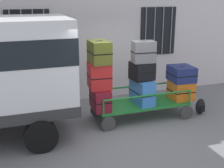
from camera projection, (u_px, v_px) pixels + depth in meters
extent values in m
plane|color=slate|center=(118.00, 127.00, 7.49)|extent=(40.00, 40.00, 0.00)
cube|color=silver|center=(89.00, 17.00, 8.98)|extent=(12.00, 0.30, 5.00)
cube|color=black|center=(28.00, 37.00, 8.41)|extent=(1.20, 0.04, 1.50)
cylinder|color=gray|center=(11.00, 38.00, 8.23)|extent=(0.03, 0.03, 1.50)
cylinder|color=gray|center=(23.00, 38.00, 8.32)|extent=(0.03, 0.03, 1.50)
cylinder|color=gray|center=(34.00, 37.00, 8.42)|extent=(0.03, 0.03, 1.50)
cylinder|color=gray|center=(45.00, 36.00, 8.51)|extent=(0.03, 0.03, 1.50)
cube|color=black|center=(158.00, 31.00, 9.67)|extent=(1.20, 0.04, 1.50)
cylinder|color=gray|center=(146.00, 32.00, 9.49)|extent=(0.03, 0.03, 1.50)
cylinder|color=gray|center=(154.00, 32.00, 9.59)|extent=(0.03, 0.03, 1.50)
cylinder|color=gray|center=(163.00, 31.00, 9.68)|extent=(0.03, 0.03, 1.50)
cylinder|color=gray|center=(171.00, 31.00, 9.78)|extent=(0.03, 0.03, 1.50)
cylinder|color=black|center=(41.00, 136.00, 6.26)|extent=(0.70, 0.22, 0.70)
cube|color=#1E722D|center=(141.00, 104.00, 7.97)|extent=(2.44, 0.91, 0.05)
cylinder|color=#383838|center=(186.00, 112.00, 7.94)|extent=(0.36, 0.06, 0.36)
cylinder|color=#383838|center=(168.00, 101.00, 8.80)|extent=(0.36, 0.06, 0.36)
cylinder|color=#383838|center=(108.00, 124.00, 7.26)|extent=(0.36, 0.06, 0.36)
cylinder|color=#383838|center=(97.00, 110.00, 8.12)|extent=(0.36, 0.06, 0.36)
cylinder|color=#1E722D|center=(190.00, 97.00, 7.91)|extent=(0.04, 0.04, 0.34)
cylinder|color=#1E722D|center=(173.00, 88.00, 8.66)|extent=(0.04, 0.04, 0.34)
cylinder|color=#1E722D|center=(103.00, 108.00, 7.16)|extent=(0.04, 0.04, 0.34)
cylinder|color=#1E722D|center=(94.00, 97.00, 7.91)|extent=(0.04, 0.04, 0.34)
cylinder|color=#1E722D|center=(149.00, 95.00, 7.49)|extent=(2.36, 0.04, 0.04)
cylinder|color=#1E722D|center=(135.00, 86.00, 8.24)|extent=(2.36, 0.04, 0.04)
cube|color=maroon|center=(100.00, 99.00, 7.49)|extent=(0.42, 0.73, 0.52)
cube|color=black|center=(100.00, 99.00, 7.49)|extent=(0.43, 0.74, 0.02)
cube|color=black|center=(100.00, 89.00, 7.42)|extent=(0.14, 0.03, 0.02)
cube|color=#B21E1E|center=(99.00, 76.00, 7.38)|extent=(0.56, 0.66, 0.62)
cube|color=black|center=(99.00, 76.00, 7.38)|extent=(0.57, 0.67, 0.02)
cube|color=black|center=(99.00, 63.00, 7.29)|extent=(0.16, 0.04, 0.02)
cube|color=#4C5119|center=(99.00, 52.00, 7.19)|extent=(0.45, 0.66, 0.53)
cube|color=black|center=(99.00, 52.00, 7.19)|extent=(0.46, 0.67, 0.02)
cube|color=black|center=(99.00, 41.00, 7.11)|extent=(0.15, 0.03, 0.02)
cube|color=#3372C6|center=(142.00, 92.00, 7.85)|extent=(0.42, 0.80, 0.63)
cube|color=black|center=(142.00, 92.00, 7.85)|extent=(0.43, 0.81, 0.02)
cube|color=black|center=(142.00, 80.00, 7.76)|extent=(0.14, 0.04, 0.02)
cube|color=black|center=(142.00, 71.00, 7.74)|extent=(0.57, 0.55, 0.45)
cube|color=black|center=(142.00, 71.00, 7.74)|extent=(0.58, 0.56, 0.02)
cube|color=black|center=(142.00, 62.00, 7.67)|extent=(0.16, 0.05, 0.02)
cube|color=slate|center=(143.00, 52.00, 7.54)|extent=(0.58, 0.41, 0.53)
cube|color=black|center=(143.00, 52.00, 7.54)|extent=(0.59, 0.42, 0.02)
cube|color=black|center=(144.00, 41.00, 7.47)|extent=(0.16, 0.04, 0.02)
cube|color=orange|center=(181.00, 90.00, 8.21)|extent=(0.57, 0.57, 0.49)
cube|color=black|center=(181.00, 90.00, 8.21)|extent=(0.58, 0.59, 0.02)
cube|color=black|center=(181.00, 82.00, 8.14)|extent=(0.16, 0.03, 0.02)
cube|color=navy|center=(181.00, 74.00, 8.11)|extent=(0.63, 0.70, 0.40)
cube|color=black|center=(181.00, 74.00, 8.11)|extent=(0.64, 0.71, 0.02)
cube|color=black|center=(182.00, 67.00, 8.05)|extent=(0.16, 0.04, 0.02)
ellipsoid|color=black|center=(200.00, 106.00, 8.26)|extent=(0.27, 0.19, 0.44)
cube|color=black|center=(202.00, 109.00, 8.18)|extent=(0.14, 0.06, 0.15)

